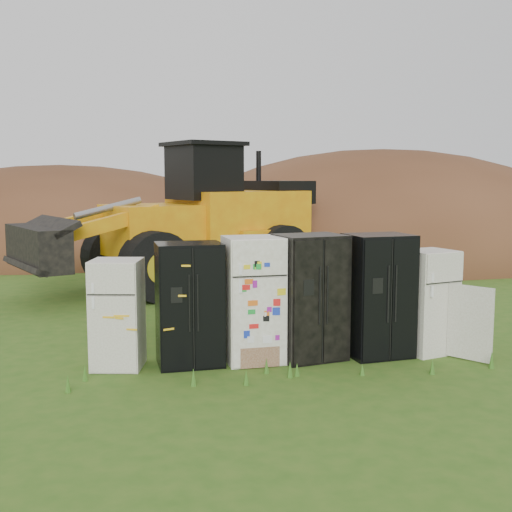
{
  "coord_description": "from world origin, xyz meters",
  "views": [
    {
      "loc": [
        -2.06,
        -9.3,
        2.76
      ],
      "look_at": [
        -0.14,
        2.0,
        1.34
      ],
      "focal_mm": 45.0,
      "sensor_mm": 36.0,
      "label": 1
    }
  ],
  "objects": [
    {
      "name": "wheel_loader",
      "position": [
        -1.47,
        6.43,
        1.81
      ],
      "size": [
        8.06,
        5.9,
        3.62
      ],
      "primitive_type": null,
      "rotation": [
        0.0,
        0.0,
        0.43
      ],
      "color": "#D4970E",
      "rests_on": "ground"
    },
    {
      "name": "fridge_black_right",
      "position": [
        1.43,
        -0.01,
        0.94
      ],
      "size": [
        1.04,
        0.91,
        1.89
      ],
      "primitive_type": null,
      "rotation": [
        0.0,
        0.0,
        0.14
      ],
      "color": "black",
      "rests_on": "ground"
    },
    {
      "name": "dirt_mound_right",
      "position": [
        6.16,
        12.38,
        0.0
      ],
      "size": [
        16.06,
        11.78,
        7.48
      ],
      "primitive_type": "ellipsoid",
      "color": "#472817",
      "rests_on": "ground"
    },
    {
      "name": "dirt_mound_back",
      "position": [
        0.36,
        17.67,
        0.0
      ],
      "size": [
        16.03,
        10.69,
        5.63
      ],
      "primitive_type": "ellipsoid",
      "color": "#472817",
      "rests_on": "ground"
    },
    {
      "name": "dirt_mound_left",
      "position": [
        -5.22,
        15.33,
        0.0
      ],
      "size": [
        15.53,
        11.65,
        6.42
      ],
      "primitive_type": "ellipsoid",
      "color": "#472817",
      "rests_on": "ground"
    },
    {
      "name": "fridge_dark_mid",
      "position": [
        0.35,
        0.01,
        0.95
      ],
      "size": [
        1.12,
        0.99,
        1.9
      ],
      "primitive_type": null,
      "rotation": [
        0.0,
        0.0,
        0.22
      ],
      "color": "black",
      "rests_on": "ground"
    },
    {
      "name": "fridge_black_side",
      "position": [
        -1.47,
        -0.01,
        0.9
      ],
      "size": [
        1.0,
        0.81,
        1.81
      ],
      "primitive_type": null,
      "rotation": [
        0.0,
        0.0,
        0.08
      ],
      "color": "black",
      "rests_on": "ground"
    },
    {
      "name": "fridge_open_door",
      "position": [
        2.26,
        0.01,
        0.81
      ],
      "size": [
        0.91,
        0.87,
        1.63
      ],
      "primitive_type": null,
      "rotation": [
        0.0,
        0.0,
        0.3
      ],
      "color": "white",
      "rests_on": "ground"
    },
    {
      "name": "ground",
      "position": [
        0.0,
        0.0,
        0.0
      ],
      "size": [
        120.0,
        120.0,
        0.0
      ],
      "primitive_type": "plane",
      "color": "#2C5316",
      "rests_on": "ground"
    },
    {
      "name": "fridge_sticker",
      "position": [
        -0.52,
        0.01,
        0.94
      ],
      "size": [
        0.89,
        0.83,
        1.88
      ],
      "primitive_type": null,
      "rotation": [
        0.0,
        0.0,
        0.08
      ],
      "color": "white",
      "rests_on": "ground"
    },
    {
      "name": "fridge_leftmost",
      "position": [
        -2.51,
        0.0,
        0.79
      ],
      "size": [
        0.81,
        0.79,
        1.58
      ],
      "primitive_type": null,
      "rotation": [
        0.0,
        0.0,
        -0.18
      ],
      "color": "white",
      "rests_on": "ground"
    }
  ]
}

